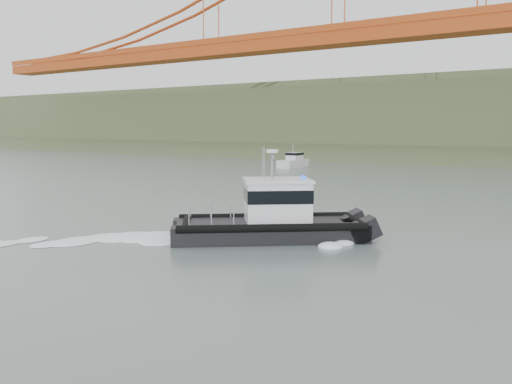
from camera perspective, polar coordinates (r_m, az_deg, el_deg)
ground at (r=28.69m, az=-8.94°, el=-6.03°), size 400.00×400.00×0.00m
patrol_boat at (r=31.59m, az=1.55°, el=-2.42°), size 10.54×9.85×5.15m
motorboat at (r=87.99m, az=3.76°, el=3.05°), size 2.71×6.77×3.64m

